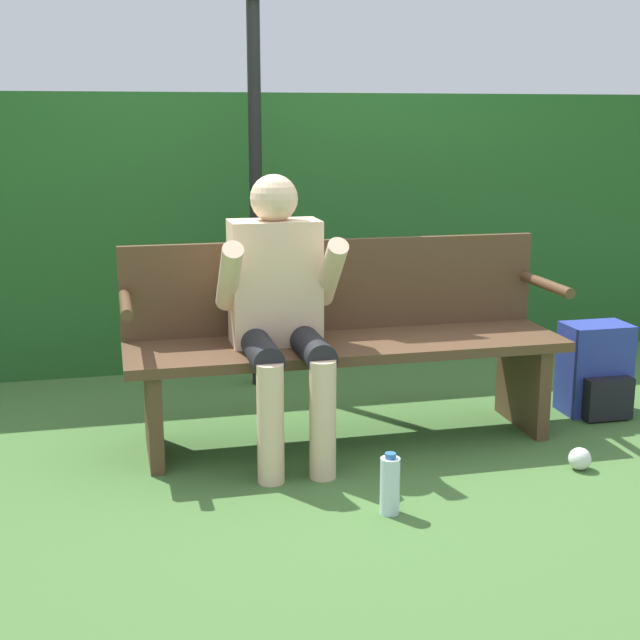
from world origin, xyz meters
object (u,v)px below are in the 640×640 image
(backpack, at_px, (596,371))
(water_bottle, at_px, (390,485))
(person_seated, at_px, (280,302))
(signpost, at_px, (255,133))
(park_bench, at_px, (343,338))

(backpack, xyz_separation_m, water_bottle, (-1.36, -0.88, -0.10))
(person_seated, xyz_separation_m, signpost, (0.07, 1.02, 0.70))
(water_bottle, distance_m, signpost, 2.18)
(park_bench, bearing_deg, person_seated, -158.13)
(person_seated, relative_size, backpack, 2.68)
(person_seated, distance_m, backpack, 1.71)
(park_bench, height_order, person_seated, person_seated)
(person_seated, relative_size, signpost, 0.51)
(water_bottle, height_order, signpost, signpost)
(backpack, bearing_deg, person_seated, -174.91)
(person_seated, bearing_deg, park_bench, 21.87)
(signpost, bearing_deg, water_bottle, -83.45)
(person_seated, bearing_deg, water_bottle, -69.62)
(park_bench, bearing_deg, water_bottle, -93.03)
(signpost, bearing_deg, park_bench, -74.48)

